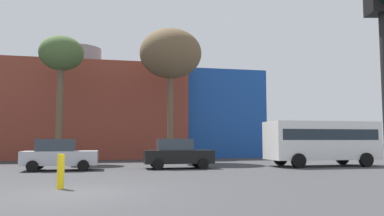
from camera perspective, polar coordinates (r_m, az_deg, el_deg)
The scene contains 8 objects.
ground_plane at distance 12.08m, azimuth -17.40°, elevation -12.39°, with size 200.00×200.00×0.00m, color #38383A.
building_backdrop at distance 35.99m, azimuth -17.16°, elevation -0.72°, with size 33.64×10.06×10.17m.
parked_car_1 at distance 20.98m, azimuth -19.74°, elevation -6.79°, with size 3.82×1.88×1.66m.
parked_car_2 at distance 21.11m, azimuth -2.29°, elevation -7.03°, with size 3.86×1.90×1.67m.
white_bus at distance 24.26m, azimuth 19.31°, elevation -4.62°, with size 6.80×2.62×2.72m.
bare_tree_1 at distance 27.76m, azimuth -3.31°, elevation 8.23°, with size 4.58×4.58×9.82m.
bare_tree_2 at distance 28.19m, azimuth -19.48°, elevation 7.45°, with size 3.10×3.10×9.02m.
bollard_yellow_1 at distance 13.18m, azimuth -19.57°, elevation -9.19°, with size 0.24×0.24×1.14m, color yellow.
Camera 1 is at (1.04, -11.93, 1.62)m, focal length 34.62 mm.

